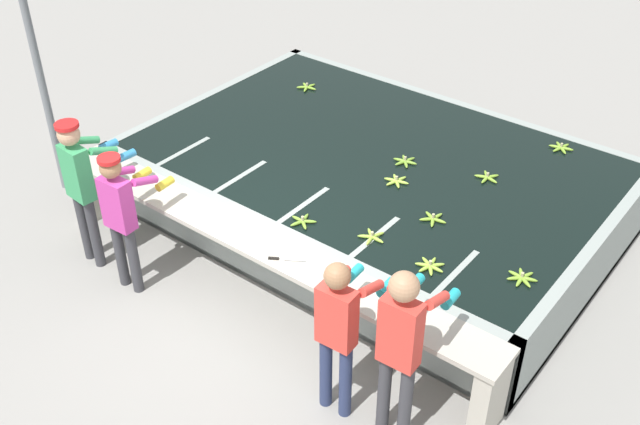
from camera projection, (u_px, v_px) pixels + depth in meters
name	position (u px, v px, depth m)	size (l,w,h in m)	color
ground_plane	(244.00, 315.00, 7.53)	(80.00, 80.00, 0.00)	gray
wash_tank	(373.00, 186.00, 8.74)	(5.33, 3.61, 0.83)	gray
work_ledge	(256.00, 256.00, 7.33)	(5.33, 0.45, 0.83)	#B7B2A3
worker_0	(81.00, 180.00, 7.68)	(0.44, 0.73, 1.70)	#38383D
worker_1	(121.00, 211.00, 7.38)	(0.43, 0.72, 1.58)	#38383D
worker_2	(339.00, 325.00, 6.04)	(0.43, 0.72, 1.60)	navy
worker_3	(401.00, 341.00, 5.74)	(0.43, 0.73, 1.75)	#38383D
banana_bunch_floating_0	(307.00, 87.00, 9.93)	(0.27, 0.28, 0.08)	#7FAD33
banana_bunch_floating_1	(433.00, 219.00, 7.45)	(0.27, 0.27, 0.08)	#7FAD33
banana_bunch_floating_2	(487.00, 177.00, 8.09)	(0.28, 0.27, 0.08)	#7FAD33
banana_bunch_floating_3	(405.00, 161.00, 8.36)	(0.28, 0.28, 0.08)	#75A333
banana_bunch_floating_4	(372.00, 237.00, 7.20)	(0.27, 0.28, 0.08)	#93BC3D
banana_bunch_floating_5	(430.00, 266.00, 6.84)	(0.28, 0.28, 0.08)	#93BC3D
banana_bunch_floating_6	(522.00, 278.00, 6.70)	(0.28, 0.28, 0.08)	#7FAD33
banana_bunch_floating_7	(561.00, 148.00, 8.61)	(0.28, 0.28, 0.08)	#7FAD33
banana_bunch_floating_8	(396.00, 181.00, 8.03)	(0.28, 0.28, 0.08)	#9EC642
banana_bunch_floating_9	(303.00, 221.00, 7.42)	(0.27, 0.28, 0.08)	#75A333
knife_0	(281.00, 259.00, 6.93)	(0.31, 0.21, 0.02)	silver
support_post_left	(39.00, 69.00, 8.57)	(0.09, 0.09, 3.20)	slate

